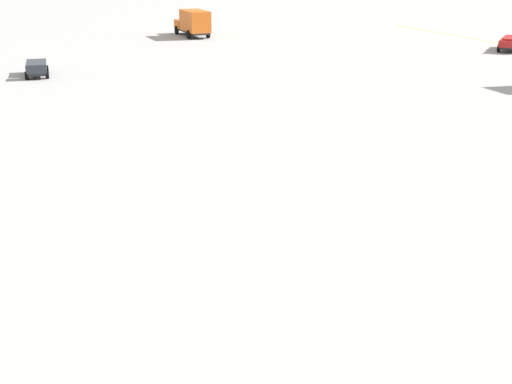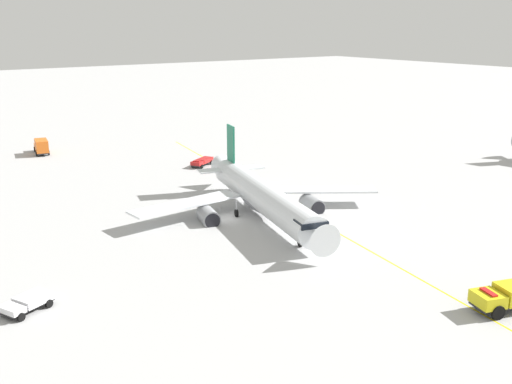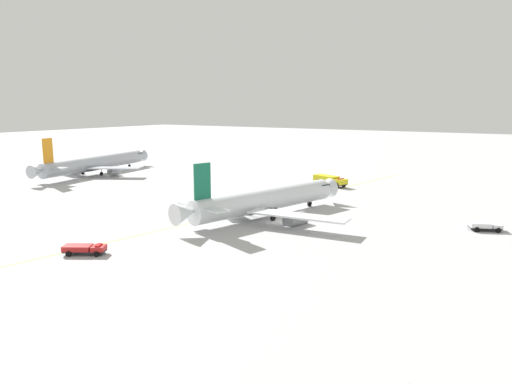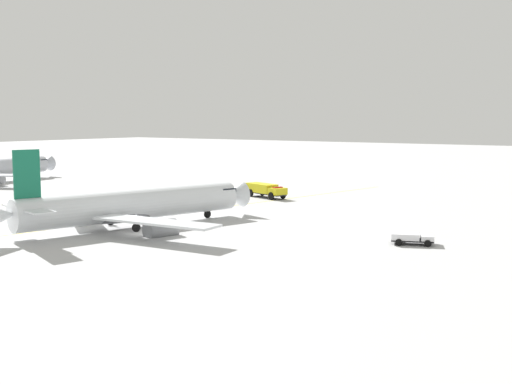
{
  "view_description": "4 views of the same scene",
  "coord_description": "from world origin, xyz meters",
  "views": [
    {
      "loc": [
        50.65,
        18.33,
        10.4
      ],
      "look_at": [
        43.77,
        8.13,
        6.15
      ],
      "focal_mm": 50.44,
      "sensor_mm": 36.0,
      "label": 1
    },
    {
      "loc": [
        43.66,
        68.21,
        26.45
      ],
      "look_at": [
        -3.69,
        2.04,
        3.55
      ],
      "focal_mm": 42.47,
      "sensor_mm": 36.0,
      "label": 2
    },
    {
      "loc": [
        39.01,
        -70.11,
        19.91
      ],
      "look_at": [
        -7.86,
        5.74,
        3.69
      ],
      "focal_mm": 33.76,
      "sensor_mm": 36.0,
      "label": 3
    },
    {
      "loc": [
        57.24,
        -57.1,
        14.47
      ],
      "look_at": [
        15.16,
        3.99,
        5.92
      ],
      "focal_mm": 44.79,
      "sensor_mm": 36.0,
      "label": 4
    }
  ],
  "objects": [
    {
      "name": "ground_plane",
      "position": [
        0.0,
        0.0,
        0.0
      ],
      "size": [
        600.0,
        600.0,
        0.0
      ],
      "primitive_type": "plane",
      "color": "#B2B2B2"
    },
    {
      "name": "airliner_main",
      "position": [
        -4.31,
        2.68,
        2.78
      ],
      "size": [
        36.3,
        38.06,
        11.25
      ],
      "rotation": [
        0.0,
        0.0,
        1.31
      ],
      "color": "silver",
      "rests_on": "ground_plane"
    },
    {
      "name": "airliner_secondary",
      "position": [
        -73.28,
        22.98,
        3.1
      ],
      "size": [
        32.01,
        46.16,
        11.54
      ],
      "rotation": [
        0.0,
        0.0,
        1.73
      ],
      "color": "#B2B7C1",
      "rests_on": "ground_plane"
    },
    {
      "name": "fire_tender_truck",
      "position": [
        -7.47,
        39.88,
        1.53
      ],
      "size": [
        9.47,
        5.42,
        2.5
      ],
      "rotation": [
        0.0,
        0.0,
        5.97
      ],
      "color": "#232326",
      "rests_on": "ground_plane"
    },
    {
      "name": "ops_pickup_truck",
      "position": [
        -13.45,
        -29.25,
        0.81
      ],
      "size": [
        5.81,
        4.52,
        1.41
      ],
      "rotation": [
        0.0,
        0.0,
        0.53
      ],
      "color": "#232326",
      "rests_on": "ground_plane"
    },
    {
      "name": "pushback_tug_truck",
      "position": [
        30.81,
        12.97,
        0.81
      ],
      "size": [
        5.39,
        4.19,
        1.3
      ],
      "rotation": [
        0.0,
        0.0,
        0.41
      ],
      "color": "#232326",
      "rests_on": "ground_plane"
    },
    {
      "name": "taxiway_centreline",
      "position": [
        -9.41,
        7.74,
        0.0
      ],
      "size": [
        23.08,
        122.62,
        0.01
      ],
      "rotation": [
        0.0,
        0.0,
        1.39
      ],
      "color": "yellow",
      "rests_on": "ground_plane"
    }
  ]
}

